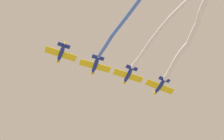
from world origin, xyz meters
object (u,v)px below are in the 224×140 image
at_px(airplane_right_wing, 95,65).
at_px(airplane_left_wing, 128,75).
at_px(airplane_lead, 160,86).
at_px(airplane_slot, 61,53).

bearing_deg(airplane_right_wing, airplane_left_wing, -86.69).
bearing_deg(airplane_lead, airplane_slot, 86.43).
xyz_separation_m(airplane_lead, airplane_slot, (13.64, -15.38, 0.30)).
bearing_deg(airplane_left_wing, airplane_slot, 90.21).
relative_size(airplane_left_wing, airplane_right_wing, 0.97).
distance_m(airplane_lead, airplane_left_wing, 6.85).
bearing_deg(airplane_lead, airplane_left_wing, 86.43).
xyz_separation_m(airplane_lead, airplane_left_wing, (4.54, -5.12, 0.30)).
bearing_deg(airplane_lead, airplane_right_wing, 86.43).
bearing_deg(airplane_slot, airplane_right_wing, -89.80).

